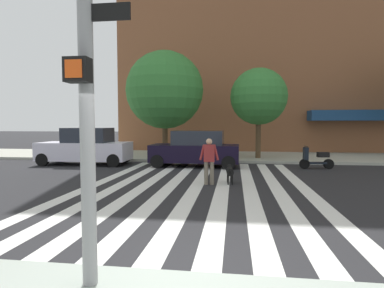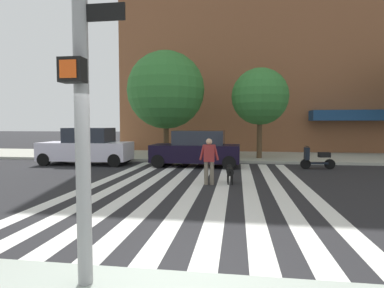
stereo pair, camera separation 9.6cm
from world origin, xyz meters
name	(u,v)px [view 2 (the right image)]	position (x,y,z in m)	size (l,w,h in m)	color
ground_plane	(216,186)	(0.00, 6.62, 0.00)	(160.00, 160.00, 0.00)	#232326
sidewalk_far	(226,156)	(0.00, 16.24, 0.07)	(80.00, 6.00, 0.15)	#A6A899
crosswalk_stripes	(197,186)	(-0.67, 6.62, 0.00)	(7.65, 12.64, 0.01)	silver
traffic_light_pole	(78,6)	(-1.14, -0.54, 3.52)	(0.74, 0.46, 5.80)	gray
parked_car_near_curb	(87,147)	(-7.24, 11.65, 0.92)	(4.78, 2.12, 1.95)	silver
parked_car_behind_first	(197,149)	(-1.33, 11.64, 0.89)	(4.46, 2.01, 1.82)	black
parked_scooter	(318,159)	(4.53, 11.53, 0.48)	(1.63, 0.52, 1.11)	black
street_tree_nearest	(166,90)	(-3.63, 14.81, 4.23)	(4.73, 4.73, 6.45)	#4C3823
street_tree_middle	(260,97)	(2.01, 14.83, 3.76)	(3.33, 3.33, 5.29)	#4C3823
pedestrian_dog_walker	(209,159)	(-0.27, 6.93, 0.93)	(0.71, 0.27, 1.64)	#6B6051
dog_on_leash	(230,171)	(0.46, 7.27, 0.44)	(0.30, 1.04, 0.65)	black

